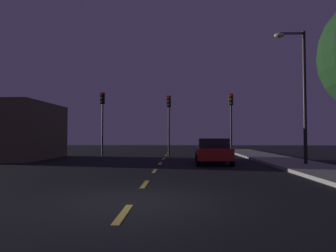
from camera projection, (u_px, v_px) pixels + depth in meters
ground_plane at (156, 170)px, 14.30m from camera, size 80.00×80.00×0.00m
sidewalk_curb_right at (314, 169)px, 14.00m from camera, size 3.00×40.00×0.15m
lane_stripe_nearest at (123, 214)px, 6.11m from camera, size 0.16×1.60×0.01m
lane_stripe_second at (145, 184)px, 9.90m from camera, size 0.16×1.60×0.01m
lane_stripe_third at (155, 171)px, 13.70m from camera, size 0.16×1.60×0.01m
lane_stripe_fourth at (160, 163)px, 17.49m from camera, size 0.16×1.60×0.01m
lane_stripe_fifth at (164, 159)px, 21.29m from camera, size 0.16×1.60×0.01m
lane_stripe_sixth at (166, 155)px, 25.08m from camera, size 0.16×1.60×0.01m
lane_stripe_seventh at (168, 153)px, 28.88m from camera, size 0.16×1.60×0.01m
traffic_signal_left at (102, 112)px, 23.97m from camera, size 0.32×0.38×5.12m
traffic_signal_center at (169, 114)px, 23.75m from camera, size 0.32×0.38×4.84m
traffic_signal_right at (231, 113)px, 23.55m from camera, size 0.32×0.38×4.97m
car_stopped_ahead at (213, 151)px, 17.32m from camera, size 2.11×4.15×1.48m
street_lamp_right at (300, 85)px, 15.83m from camera, size 1.66×0.36×7.22m
storefront_left at (11, 131)px, 21.08m from camera, size 5.60×6.61×3.95m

